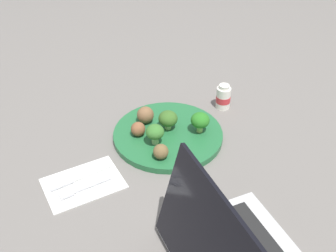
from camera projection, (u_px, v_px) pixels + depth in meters
The scene contains 12 objects.
ground_plane at pixel (168, 137), 1.06m from camera, with size 4.00×4.00×0.00m, color slate.
plate at pixel (168, 135), 1.06m from camera, with size 0.28×0.28×0.02m, color #236638.
broccoli_floret_back_left at pixel (155, 132), 1.00m from camera, with size 0.04×0.04×0.05m.
broccoli_floret_mid_left at pixel (200, 121), 1.04m from camera, with size 0.05×0.05×0.05m.
broccoli_floret_near_rim at pixel (168, 119), 1.05m from camera, with size 0.05×0.05×0.05m.
meatball_near_rim at pixel (161, 152), 0.97m from camera, with size 0.04×0.04×0.04m, color brown.
meatball_front_right at pixel (138, 129), 1.04m from camera, with size 0.04×0.04×0.04m, color brown.
meatball_far_rim at pixel (145, 115), 1.08m from camera, with size 0.04×0.04×0.04m, color brown.
napkin at pixel (83, 183), 0.93m from camera, with size 0.17×0.12×0.01m, color white.
fork at pixel (82, 188), 0.91m from camera, with size 0.12×0.02×0.01m.
knife at pixel (77, 178), 0.93m from camera, with size 0.15×0.02×0.01m.
yogurt_bottle at pixel (223, 97), 1.16m from camera, with size 0.04×0.04×0.07m.
Camera 1 is at (0.47, 0.69, 0.66)m, focal length 44.21 mm.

